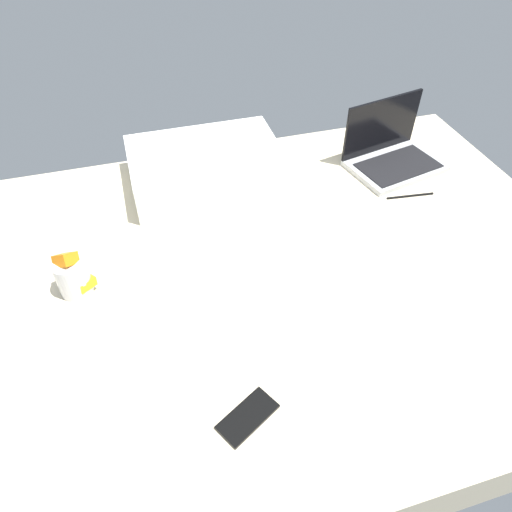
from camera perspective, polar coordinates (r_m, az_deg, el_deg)
name	(u,v)px	position (r cm, az deg, el deg)	size (l,w,h in cm)	color
bed_mattress	(295,283)	(147.38, 4.78, -3.22)	(180.00, 140.00, 18.00)	beige
laptop	(391,154)	(186.09, 16.11, 11.77)	(37.08, 29.40, 23.00)	#B7BABC
snack_cup	(73,276)	(137.68, -21.34, -2.23)	(10.43, 9.34, 14.78)	silver
cell_phone	(248,417)	(110.72, -1.02, -18.90)	(6.80, 14.00, 0.80)	black
pillow	(206,166)	(169.34, -6.08, 10.75)	(52.00, 36.00, 13.00)	white
charger_cable	(410,196)	(173.22, 18.19, 6.93)	(17.00, 0.60, 0.60)	black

